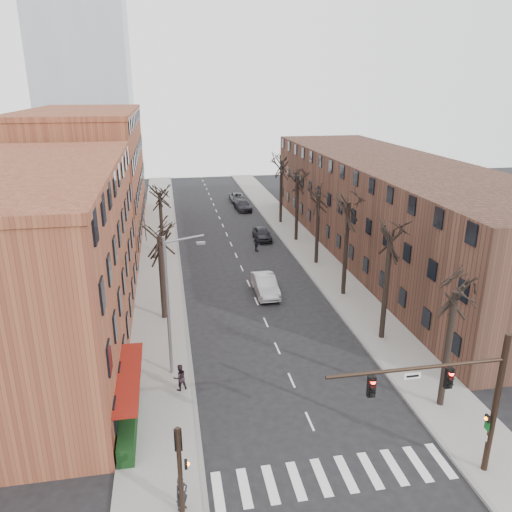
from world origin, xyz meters
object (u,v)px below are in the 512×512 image
parked_car_near (262,234)px  pedestrian_a (182,494)px  silver_sedan (265,285)px  parked_car_mid (243,205)px

parked_car_near → pedestrian_a: (-10.79, -37.89, 0.21)m
pedestrian_a → silver_sedan: bearing=38.5°
silver_sedan → pedestrian_a: (-8.02, -22.18, 0.12)m
silver_sedan → parked_car_near: 15.95m
silver_sedan → parked_car_near: silver_sedan is taller
parked_car_near → parked_car_mid: bearing=88.0°
silver_sedan → parked_car_near: bearing=79.9°
silver_sedan → parked_car_mid: bearing=84.7°
silver_sedan → parked_car_mid: size_ratio=1.02×
parked_car_near → parked_car_mid: 14.72m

